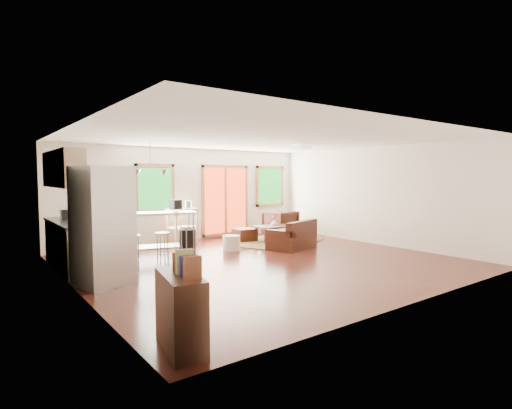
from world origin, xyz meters
TOP-DOWN VIEW (x-y plane):
  - floor at (0.00, 0.00)m, footprint 7.50×7.00m
  - ceiling at (0.00, 0.00)m, footprint 7.50×7.00m
  - back_wall at (0.00, 3.51)m, footprint 7.50×0.02m
  - left_wall at (-3.76, 0.00)m, footprint 0.02×7.00m
  - right_wall at (3.76, 0.00)m, footprint 0.02×7.00m
  - front_wall at (0.00, -3.51)m, footprint 7.50×0.02m
  - window_left at (-1.00, 3.46)m, footprint 1.10×0.05m
  - french_doors at (1.20, 3.46)m, footprint 1.60×0.05m
  - window_right at (2.90, 3.46)m, footprint 1.10×0.05m
  - rug at (1.76, 1.70)m, footprint 2.89×2.61m
  - loveseat at (1.54, 0.80)m, footprint 1.50×1.15m
  - coffee_table at (1.87, 1.92)m, footprint 1.18×0.78m
  - armchair at (2.61, 2.61)m, footprint 0.92×0.87m
  - ottoman at (1.19, 2.47)m, footprint 0.57×0.57m
  - pouf at (0.13, 1.49)m, footprint 0.49×0.49m
  - vase at (1.91, 2.03)m, footprint 0.18×0.19m
  - book at (2.26, 1.65)m, footprint 0.21×0.09m
  - cabinets at (-3.49, 1.70)m, footprint 0.64×2.24m
  - refrigerator at (-3.27, 0.12)m, footprint 0.96×0.94m
  - island at (-1.72, 1.60)m, footprint 1.74×1.07m
  - cup at (-1.41, 1.33)m, footprint 0.13×0.10m
  - bar_stool_a at (-2.56, 0.84)m, footprint 0.38×0.38m
  - bar_stool_b at (-1.79, 1.18)m, footprint 0.30×0.30m
  - bar_stool_c at (-1.23, 1.13)m, footprint 0.39×0.39m
  - trash_can at (-1.16, 1.28)m, footprint 0.49×0.49m
  - kitchen_cart at (-0.41, 3.12)m, footprint 0.85×0.61m
  - bookshelf at (-3.35, -2.90)m, footprint 0.51×0.94m
  - ceiling_flush at (1.60, 0.60)m, footprint 0.35×0.35m
  - pendant_light at (-1.90, 1.50)m, footprint 0.80×0.18m

SIDE VIEW (x-z plane):
  - floor at x=0.00m, z-range -0.02..0.00m
  - rug at x=1.76m, z-range 0.00..0.02m
  - ottoman at x=1.19m, z-range 0.00..0.35m
  - pouf at x=0.13m, z-range 0.00..0.37m
  - loveseat at x=1.54m, z-range -0.07..0.64m
  - trash_can at x=-1.16m, z-range 0.00..0.70m
  - coffee_table at x=1.87m, z-range 0.16..0.61m
  - bookshelf at x=-3.35m, z-range -0.11..0.94m
  - armchair at x=2.61m, z-range 0.00..0.86m
  - bar_stool_b at x=-1.79m, z-range 0.16..0.79m
  - bar_stool_a at x=-2.56m, z-range 0.17..0.86m
  - vase at x=1.91m, z-range 0.36..0.67m
  - book at x=2.26m, z-range 0.40..0.69m
  - bar_stool_c at x=-1.23m, z-range 0.18..0.91m
  - island at x=-1.72m, z-range 0.19..1.22m
  - kitchen_cart at x=-0.41m, z-range 0.22..1.41m
  - cabinets at x=-3.49m, z-range -0.22..2.08m
  - refrigerator at x=-3.27m, z-range 0.00..1.98m
  - cup at x=-1.41m, z-range 0.95..1.07m
  - french_doors at x=1.20m, z-range 0.05..2.15m
  - back_wall at x=0.00m, z-range 0.00..2.60m
  - left_wall at x=-3.76m, z-range 0.00..2.60m
  - right_wall at x=3.76m, z-range 0.00..2.60m
  - front_wall at x=0.00m, z-range 0.00..2.60m
  - window_left at x=-1.00m, z-range 0.85..2.15m
  - window_right at x=2.90m, z-range 0.85..2.15m
  - pendant_light at x=-1.90m, z-range 1.50..2.29m
  - ceiling_flush at x=1.60m, z-range 2.47..2.59m
  - ceiling at x=0.00m, z-range 2.60..2.62m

